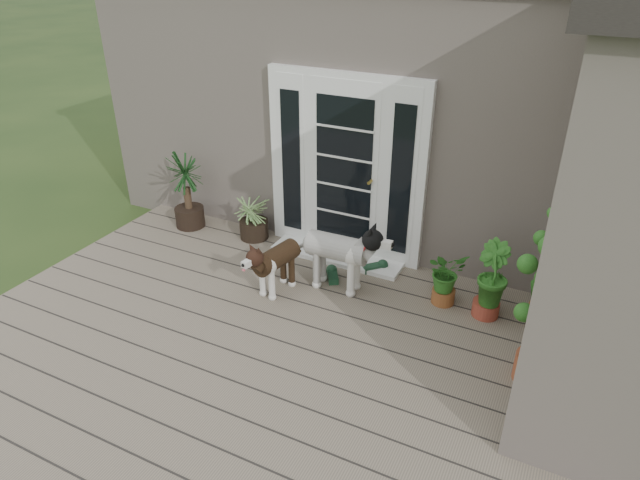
% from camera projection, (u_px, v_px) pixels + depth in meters
% --- Properties ---
extents(deck, '(6.20, 4.60, 0.12)m').
position_uv_depth(deck, '(264.00, 367.00, 5.11)').
color(deck, '#6B5B4C').
rests_on(deck, ground).
extents(house_main, '(7.40, 4.00, 3.10)m').
position_uv_depth(house_main, '(420.00, 98.00, 7.75)').
color(house_main, '#665E54').
rests_on(house_main, ground).
extents(door_unit, '(1.90, 0.14, 2.15)m').
position_uv_depth(door_unit, '(345.00, 168.00, 6.38)').
color(door_unit, white).
rests_on(door_unit, deck).
extents(door_step, '(1.60, 0.40, 0.05)m').
position_uv_depth(door_step, '(337.00, 256.00, 6.72)').
color(door_step, white).
rests_on(door_step, deck).
extents(brindle_dog, '(0.44, 0.77, 0.60)m').
position_uv_depth(brindle_dog, '(277.00, 267.00, 5.97)').
color(brindle_dog, '#332112').
rests_on(brindle_dog, deck).
extents(white_dog, '(0.89, 0.40, 0.73)m').
position_uv_depth(white_dog, '(337.00, 259.00, 5.99)').
color(white_dog, silver).
rests_on(white_dog, deck).
extents(spider_plant, '(0.78, 0.78, 0.64)m').
position_uv_depth(spider_plant, '(253.00, 215.00, 7.04)').
color(spider_plant, '#88A062').
rests_on(spider_plant, deck).
extents(yucca, '(0.82, 0.82, 1.04)m').
position_uv_depth(yucca, '(187.00, 190.00, 7.23)').
color(yucca, black).
rests_on(yucca, deck).
extents(herb_a, '(0.56, 0.56, 0.51)m').
position_uv_depth(herb_a, '(445.00, 282.00, 5.80)').
color(herb_a, '#1A5B1A').
rests_on(herb_a, deck).
extents(herb_b, '(0.57, 0.57, 0.60)m').
position_uv_depth(herb_b, '(489.00, 290.00, 5.58)').
color(herb_b, '#1C5E1A').
rests_on(herb_b, deck).
extents(herb_c, '(0.58, 0.58, 0.64)m').
position_uv_depth(herb_c, '(548.00, 293.00, 5.49)').
color(herb_c, '#27631C').
rests_on(herb_c, deck).
extents(sapling, '(0.69, 0.69, 1.81)m').
position_uv_depth(sapling, '(552.00, 293.00, 4.45)').
color(sapling, '#1F4F16').
rests_on(sapling, deck).
extents(clog_left, '(0.30, 0.35, 0.10)m').
position_uv_depth(clog_left, '(333.00, 275.00, 6.30)').
color(clog_left, '#163822').
rests_on(clog_left, deck).
extents(clog_right, '(0.33, 0.34, 0.10)m').
position_uv_depth(clog_right, '(375.00, 267.00, 6.45)').
color(clog_right, '#163922').
rests_on(clog_right, deck).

